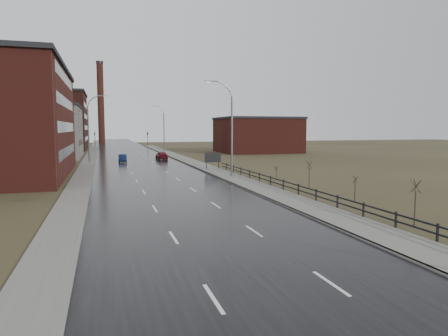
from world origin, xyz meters
TOP-DOWN VIEW (x-y plane):
  - road at (0.00, 60.00)m, footprint 14.00×300.00m
  - sidewalk_right at (8.60, 35.00)m, footprint 3.20×180.00m
  - curb_right at (7.08, 35.00)m, footprint 0.16×180.00m
  - sidewalk_left at (-8.20, 60.00)m, footprint 2.40×260.00m
  - warehouse_mid at (-17.99, 78.00)m, footprint 16.32×20.40m
  - warehouse_far at (-22.99, 108.00)m, footprint 26.52×24.48m
  - building_right at (30.30, 82.00)m, footprint 18.36×16.32m
  - smokestack at (-6.00, 150.00)m, footprint 2.70×2.70m
  - streetlight_right_mid at (8.50, 36.00)m, footprint 3.36×0.28m
  - streetlight_left at (-7.70, 62.00)m, footprint 3.36×0.28m
  - streetlight_right_far at (8.50, 90.00)m, footprint 3.36×0.28m
  - guardrail at (10.30, 18.31)m, footprint 0.10×53.05m
  - shrub_c at (12.19, 10.62)m, footprint 0.66×0.70m
  - shrub_d at (13.54, 18.54)m, footprint 0.50×0.53m
  - shrub_e at (13.33, 25.61)m, footprint 0.64×0.68m
  - shrub_f at (13.13, 32.88)m, footprint 0.38×0.40m
  - billboard at (9.10, 45.66)m, footprint 2.39×0.17m
  - traffic_light_left at (-8.00, 120.00)m, footprint 0.58×2.73m
  - traffic_light_right at (8.00, 120.00)m, footprint 0.58×2.73m
  - car_near at (-2.56, 62.02)m, footprint 1.53×4.00m
  - car_far at (4.63, 65.21)m, footprint 1.95×4.55m

SIDE VIEW (x-z plane):
  - road at x=0.00m, z-range 0.00..0.06m
  - sidewalk_left at x=-8.20m, z-range 0.00..0.12m
  - sidewalk_right at x=8.60m, z-range 0.00..0.18m
  - curb_right at x=7.08m, z-range 0.00..0.18m
  - car_near at x=-2.56m, z-range 0.00..1.30m
  - guardrail at x=10.30m, z-range 0.16..1.26m
  - car_far at x=4.63m, z-range 0.00..1.53m
  - shrub_f at x=13.13m, z-range 0.05..1.60m
  - shrub_d at x=13.54m, z-range 0.06..2.16m
  - shrub_e at x=13.33m, z-range 0.09..2.80m
  - shrub_c at x=12.19m, z-range 0.09..2.91m
  - billboard at x=9.10m, z-range 0.45..2.85m
  - building_right at x=30.30m, z-range 0.01..8.51m
  - traffic_light_left at x=-8.00m, z-range 1.95..7.25m
  - traffic_light_right at x=8.00m, z-range 1.95..7.25m
  - warehouse_mid at x=-17.99m, z-range 0.01..10.51m
  - streetlight_right_mid at x=8.50m, z-range 0.16..11.51m
  - streetlight_left at x=-7.70m, z-range 0.16..11.51m
  - streetlight_right_far at x=8.50m, z-range 0.16..11.51m
  - warehouse_far at x=-22.99m, z-range 0.01..15.51m
  - smokestack at x=-6.00m, z-range 0.15..30.85m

